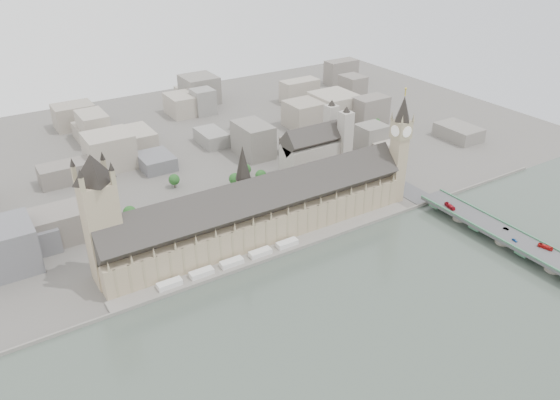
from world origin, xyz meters
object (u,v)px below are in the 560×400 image
elizabeth_tower (400,142)px  westminster_bridge (496,234)px  victoria_tower (100,214)px  westminster_abbey (316,150)px  car_approach (388,168)px  palace_of_westminster (259,212)px  car_blue (515,240)px  red_bus_south (545,247)px  car_silver (506,229)px  red_bus_north (450,206)px

elizabeth_tower → westminster_bridge: elizabeth_tower is taller
victoria_tower → elizabeth_tower: bearing=-4.0°
westminster_abbey → car_approach: size_ratio=13.24×
palace_of_westminster → car_blue: (157.58, -127.23, -11.64)m
westminster_abbey → car_blue: size_ratio=14.22×
westminster_bridge → car_approach: size_ratio=63.29×
victoria_tower → red_bus_south: 330.89m
elizabeth_tower → car_silver: 114.53m
elizabeth_tower → victoria_tower: 260.64m
red_bus_south → car_approach: bearing=74.9°
elizabeth_tower → westminster_bridge: (24.00, -95.50, -52.96)m
elizabeth_tower → red_bus_north: bearing=-71.1°
westminster_abbey → car_silver: 196.01m
car_approach → car_silver: bearing=-85.8°
palace_of_westminster → car_silver: size_ratio=58.98×
red_bus_south → car_blue: size_ratio=2.30×
palace_of_westminster → westminster_bridge: bearing=-33.5°
victoria_tower → car_approach: victoria_tower is taller
westminster_bridge → elizabeth_tower: bearing=104.1°
elizabeth_tower → victoria_tower: (-260.00, 18.00, -2.88)m
car_blue → car_approach: size_ratio=0.93×
red_bus_north → car_approach: bearing=95.4°
victoria_tower → palace_of_westminster: bearing=-3.0°
car_blue → car_approach: bearing=97.7°
victoria_tower → car_blue: victoria_tower is taller
westminster_bridge → red_bus_north: red_bus_north is taller
westminster_abbey → red_bus_north: westminster_abbey is taller
car_blue → victoria_tower: bearing=165.0°
elizabeth_tower → car_approach: elizabeth_tower is taller
car_blue → car_silver: size_ratio=1.06×
westminster_bridge → red_bus_north: size_ratio=27.02×
westminster_bridge → car_silver: (4.56, -4.92, 5.87)m
victoria_tower → car_silver: (288.56, -118.42, -44.21)m
westminster_abbey → car_approach: (54.54, -48.12, -14.09)m
car_silver → car_approach: car_approach is taller
palace_of_westminster → car_approach: (165.47, 27.18, -11.71)m
victoria_tower → car_blue: 312.96m
car_silver → red_bus_south: bearing=-106.1°
car_silver → victoria_tower: bearing=138.6°
victoria_tower → westminster_abbey: (232.92, 69.00, -30.12)m
victoria_tower → red_bus_north: size_ratio=8.31×
victoria_tower → car_blue: (279.58, -133.53, -44.14)m
palace_of_westminster → car_blue: size_ratio=55.43×
victoria_tower → westminster_abbey: bearing=16.5°
palace_of_westminster → westminster_bridge: palace_of_westminster is taller
westminster_bridge → red_bus_north: 45.71m
red_bus_north → car_approach: 90.25m
palace_of_westminster → car_blue: palace_of_westminster is taller
westminster_bridge → car_silver: car_silver is taller
car_blue → palace_of_westminster: bearing=151.7°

